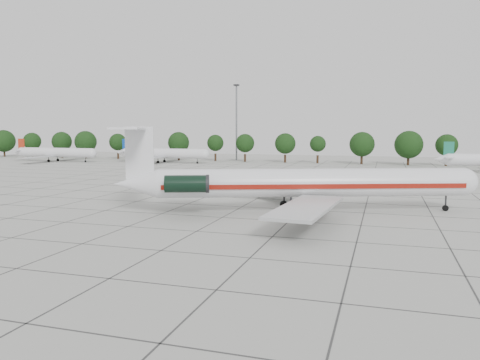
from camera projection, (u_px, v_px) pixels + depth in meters
The scene contains 7 objects.
ground at pixel (242, 207), 63.20m from camera, with size 260.00×260.00×0.00m, color #AAAAA3.
apron_joints at pixel (268, 193), 77.44m from camera, with size 170.00×170.00×0.02m, color #383838.
main_airliner at pixel (293, 183), 58.53m from camera, with size 44.59×33.86×10.76m.
bg_airliner_a at pixel (55, 153), 151.54m from camera, with size 28.24×27.20×7.40m.
bg_airliner_b at pixel (163, 154), 146.09m from camera, with size 28.24×27.20×7.40m.
tree_line at pixel (285, 144), 146.71m from camera, with size 249.86×8.44×10.22m.
floodlight_mast at pixel (236, 118), 157.85m from camera, with size 1.60×1.60×25.45m.
Camera 1 is at (18.20, -59.72, 10.43)m, focal length 35.00 mm.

